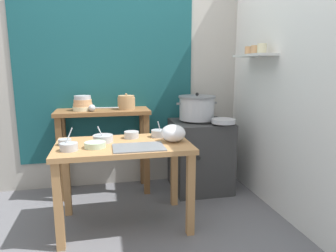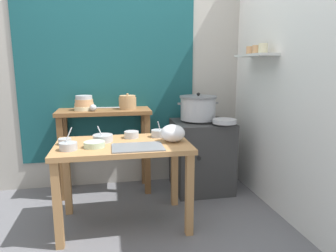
{
  "view_description": "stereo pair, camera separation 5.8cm",
  "coord_description": "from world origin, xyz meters",
  "px_view_note": "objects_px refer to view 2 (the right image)",
  "views": [
    {
      "loc": [
        -0.21,
        -2.39,
        1.35
      ],
      "look_at": [
        0.36,
        0.23,
        0.82
      ],
      "focal_mm": 32.6,
      "sensor_mm": 36.0,
      "label": 1
    },
    {
      "loc": [
        -0.15,
        -2.4,
        1.35
      ],
      "look_at": [
        0.36,
        0.23,
        0.82
      ],
      "focal_mm": 32.6,
      "sensor_mm": 36.0,
      "label": 2
    }
  ],
  "objects_px": {
    "ladle": "(95,108)",
    "prep_bowl_5": "(94,144)",
    "prep_table": "(123,156)",
    "plastic_bag": "(173,133)",
    "bowl_stack_enamel": "(84,103)",
    "prep_bowl_0": "(68,146)",
    "wide_pan": "(224,121)",
    "prep_bowl_3": "(65,141)",
    "steamer_pot": "(198,108)",
    "stove_block": "(201,155)",
    "serving_tray": "(138,147)",
    "prep_bowl_2": "(103,138)",
    "prep_bowl_4": "(158,133)",
    "prep_bowl_1": "(131,134)",
    "clay_pot": "(128,102)",
    "back_shelf_table": "(105,130)"
  },
  "relations": [
    {
      "from": "prep_bowl_2",
      "to": "prep_bowl_1",
      "type": "bearing_deg",
      "value": 20.73
    },
    {
      "from": "bowl_stack_enamel",
      "to": "prep_bowl_5",
      "type": "bearing_deg",
      "value": -81.4
    },
    {
      "from": "prep_bowl_3",
      "to": "back_shelf_table",
      "type": "bearing_deg",
      "value": 66.03
    },
    {
      "from": "steamer_pot",
      "to": "wide_pan",
      "type": "relative_size",
      "value": 1.85
    },
    {
      "from": "bowl_stack_enamel",
      "to": "prep_bowl_1",
      "type": "xyz_separation_m",
      "value": [
        0.44,
        -0.57,
        -0.22
      ]
    },
    {
      "from": "back_shelf_table",
      "to": "prep_bowl_5",
      "type": "relative_size",
      "value": 5.83
    },
    {
      "from": "bowl_stack_enamel",
      "to": "prep_bowl_4",
      "type": "height_order",
      "value": "bowl_stack_enamel"
    },
    {
      "from": "stove_block",
      "to": "serving_tray",
      "type": "xyz_separation_m",
      "value": [
        -0.77,
        -0.79,
        0.34
      ]
    },
    {
      "from": "prep_bowl_4",
      "to": "prep_bowl_5",
      "type": "bearing_deg",
      "value": -154.9
    },
    {
      "from": "ladle",
      "to": "prep_bowl_3",
      "type": "relative_size",
      "value": 2.9
    },
    {
      "from": "plastic_bag",
      "to": "prep_bowl_5",
      "type": "distance_m",
      "value": 0.65
    },
    {
      "from": "prep_bowl_0",
      "to": "prep_bowl_2",
      "type": "relative_size",
      "value": 1.02
    },
    {
      "from": "prep_table",
      "to": "steamer_pot",
      "type": "relative_size",
      "value": 2.47
    },
    {
      "from": "back_shelf_table",
      "to": "clay_pot",
      "type": "xyz_separation_m",
      "value": [
        0.25,
        0.0,
        0.29
      ]
    },
    {
      "from": "serving_tray",
      "to": "prep_bowl_1",
      "type": "xyz_separation_m",
      "value": [
        -0.02,
        0.35,
        0.03
      ]
    },
    {
      "from": "clay_pot",
      "to": "bowl_stack_enamel",
      "type": "xyz_separation_m",
      "value": [
        -0.44,
        -0.0,
        -0.0
      ]
    },
    {
      "from": "prep_bowl_2",
      "to": "prep_bowl_3",
      "type": "height_order",
      "value": "prep_bowl_2"
    },
    {
      "from": "plastic_bag",
      "to": "wide_pan",
      "type": "xyz_separation_m",
      "value": [
        0.62,
        0.4,
        0.01
      ]
    },
    {
      "from": "serving_tray",
      "to": "prep_bowl_4",
      "type": "xyz_separation_m",
      "value": [
        0.22,
        0.34,
        0.03
      ]
    },
    {
      "from": "bowl_stack_enamel",
      "to": "prep_bowl_0",
      "type": "relative_size",
      "value": 1.2
    },
    {
      "from": "bowl_stack_enamel",
      "to": "prep_bowl_3",
      "type": "height_order",
      "value": "bowl_stack_enamel"
    },
    {
      "from": "prep_bowl_2",
      "to": "prep_bowl_4",
      "type": "relative_size",
      "value": 1.14
    },
    {
      "from": "serving_tray",
      "to": "prep_table",
      "type": "bearing_deg",
      "value": 122.05
    },
    {
      "from": "prep_table",
      "to": "plastic_bag",
      "type": "bearing_deg",
      "value": -3.99
    },
    {
      "from": "ladle",
      "to": "prep_bowl_5",
      "type": "distance_m",
      "value": 0.77
    },
    {
      "from": "ladle",
      "to": "wide_pan",
      "type": "bearing_deg",
      "value": -12.3
    },
    {
      "from": "prep_bowl_0",
      "to": "prep_bowl_4",
      "type": "distance_m",
      "value": 0.8
    },
    {
      "from": "plastic_bag",
      "to": "clay_pot",
      "type": "bearing_deg",
      "value": 112.59
    },
    {
      "from": "steamer_pot",
      "to": "clay_pot",
      "type": "bearing_deg",
      "value": 171.57
    },
    {
      "from": "stove_block",
      "to": "prep_bowl_1",
      "type": "relative_size",
      "value": 6.05
    },
    {
      "from": "clay_pot",
      "to": "plastic_bag",
      "type": "bearing_deg",
      "value": -67.41
    },
    {
      "from": "ladle",
      "to": "prep_bowl_0",
      "type": "distance_m",
      "value": 0.83
    },
    {
      "from": "bowl_stack_enamel",
      "to": "prep_bowl_3",
      "type": "xyz_separation_m",
      "value": [
        -0.11,
        -0.7,
        -0.22
      ]
    },
    {
      "from": "prep_table",
      "to": "serving_tray",
      "type": "distance_m",
      "value": 0.23
    },
    {
      "from": "clay_pot",
      "to": "wide_pan",
      "type": "xyz_separation_m",
      "value": [
        0.94,
        -0.38,
        -0.17
      ]
    },
    {
      "from": "prep_bowl_0",
      "to": "wide_pan",
      "type": "bearing_deg",
      "value": 19.36
    },
    {
      "from": "prep_bowl_3",
      "to": "steamer_pot",
      "type": "bearing_deg",
      "value": 24.49
    },
    {
      "from": "plastic_bag",
      "to": "stove_block",
      "type": "bearing_deg",
      "value": 54.84
    },
    {
      "from": "prep_bowl_3",
      "to": "prep_bowl_0",
      "type": "bearing_deg",
      "value": -74.81
    },
    {
      "from": "prep_table",
      "to": "prep_bowl_0",
      "type": "xyz_separation_m",
      "value": [
        -0.42,
        -0.13,
        0.14
      ]
    },
    {
      "from": "plastic_bag",
      "to": "prep_bowl_3",
      "type": "xyz_separation_m",
      "value": [
        -0.88,
        0.08,
        -0.05
      ]
    },
    {
      "from": "serving_tray",
      "to": "plastic_bag",
      "type": "bearing_deg",
      "value": 24.49
    },
    {
      "from": "clay_pot",
      "to": "prep_bowl_5",
      "type": "height_order",
      "value": "clay_pot"
    },
    {
      "from": "prep_table",
      "to": "prep_bowl_4",
      "type": "relative_size",
      "value": 7.46
    },
    {
      "from": "bowl_stack_enamel",
      "to": "ladle",
      "type": "height_order",
      "value": "bowl_stack_enamel"
    },
    {
      "from": "stove_block",
      "to": "prep_bowl_0",
      "type": "height_order",
      "value": "prep_bowl_0"
    },
    {
      "from": "clay_pot",
      "to": "bowl_stack_enamel",
      "type": "relative_size",
      "value": 0.89
    },
    {
      "from": "prep_table",
      "to": "prep_bowl_2",
      "type": "height_order",
      "value": "prep_bowl_2"
    },
    {
      "from": "back_shelf_table",
      "to": "stove_block",
      "type": "xyz_separation_m",
      "value": [
        1.03,
        -0.13,
        -0.3
      ]
    },
    {
      "from": "stove_block",
      "to": "prep_bowl_2",
      "type": "bearing_deg",
      "value": -152.52
    }
  ]
}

